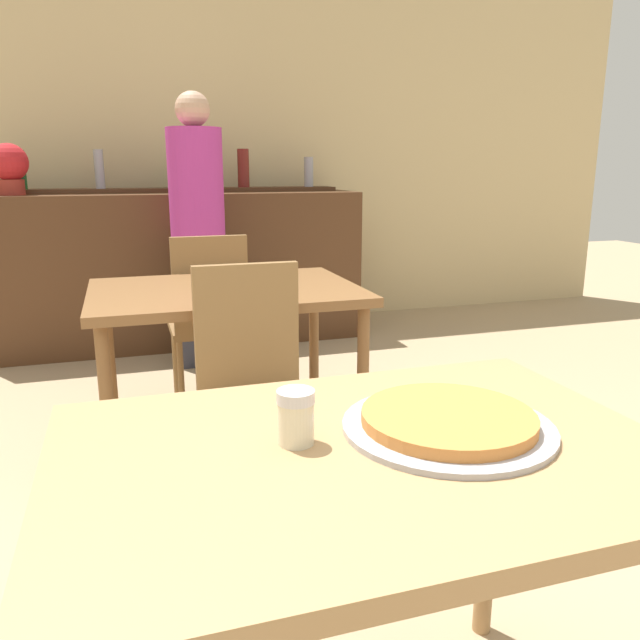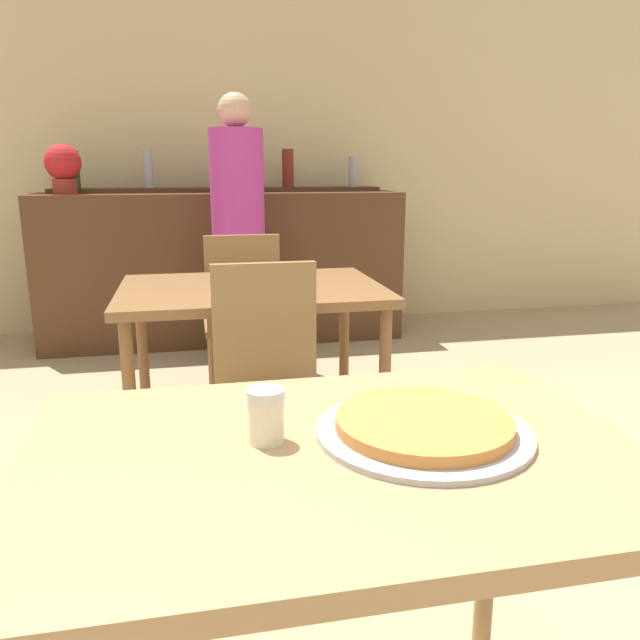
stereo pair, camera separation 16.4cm
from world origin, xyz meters
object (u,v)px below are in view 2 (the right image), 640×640
object	(u,v)px
chair_far_side_front	(269,380)
cheese_shaker	(266,415)
chair_far_side_back	(242,310)
pizza_tray	(424,427)
person_standing	(238,221)
potted_plant	(63,166)

from	to	relation	value
chair_far_side_front	cheese_shaker	size ratio (longest dim) A/B	9.20
chair_far_side_front	chair_far_side_back	size ratio (longest dim) A/B	1.00
pizza_tray	person_standing	world-z (taller)	person_standing
person_standing	potted_plant	size ratio (longest dim) A/B	5.23
cheese_shaker	potted_plant	distance (m)	3.67
cheese_shaker	chair_far_side_back	bearing A→B (deg)	86.57
cheese_shaker	person_standing	size ratio (longest dim) A/B	0.06
chair_far_side_back	potted_plant	distance (m)	1.86
person_standing	pizza_tray	bearing A→B (deg)	-87.93
pizza_tray	cheese_shaker	size ratio (longest dim) A/B	3.99
cheese_shaker	chair_far_side_front	bearing A→B (deg)	82.86
pizza_tray	potted_plant	bearing A→B (deg)	109.12
chair_far_side_front	cheese_shaker	xyz separation A→B (m)	(-0.13, -1.05, 0.30)
cheese_shaker	pizza_tray	bearing A→B (deg)	-5.95
chair_far_side_front	pizza_tray	bearing A→B (deg)	-81.45
cheese_shaker	potted_plant	bearing A→B (deg)	104.89
pizza_tray	potted_plant	size ratio (longest dim) A/B	1.24
potted_plant	cheese_shaker	bearing A→B (deg)	-75.11
person_standing	potted_plant	distance (m)	1.29
cheese_shaker	person_standing	distance (m)	2.99
chair_far_side_front	cheese_shaker	world-z (taller)	chair_far_side_front
chair_far_side_front	potted_plant	size ratio (longest dim) A/B	2.86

